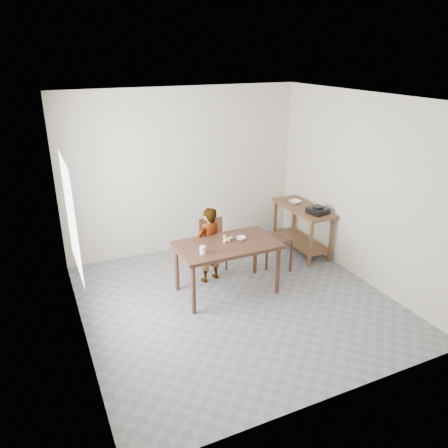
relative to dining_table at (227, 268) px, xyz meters
name	(u,v)px	position (x,y,z in m)	size (l,w,h in m)	color
floor	(236,302)	(0.00, -0.30, -0.40)	(4.00, 4.00, 0.04)	slate
ceiling	(239,97)	(0.00, -0.30, 2.35)	(4.00, 4.00, 0.04)	white
wall_back	(183,171)	(0.00, 1.72, 0.98)	(4.00, 0.04, 2.70)	beige
wall_front	(340,281)	(0.00, -2.32, 0.98)	(4.00, 0.04, 2.70)	beige
wall_left	(70,236)	(-2.02, -0.30, 0.98)	(0.04, 4.00, 2.70)	beige
wall_right	(363,189)	(2.02, -0.30, 0.98)	(0.04, 4.00, 2.70)	beige
window_pane	(71,216)	(-1.97, -0.10, 1.12)	(0.02, 1.10, 1.30)	white
dining_table	(227,268)	(0.00, 0.00, 0.00)	(1.40, 0.80, 0.75)	#3F2317
prep_counter	(302,229)	(1.72, 0.70, 0.03)	(0.50, 1.20, 0.80)	brown
child	(209,245)	(-0.10, 0.42, 0.20)	(0.42, 0.28, 1.15)	white
dining_chair	(214,245)	(0.12, 0.76, 0.01)	(0.37, 0.37, 0.77)	#3F2317
stool	(279,254)	(0.99, 0.23, -0.09)	(0.32, 0.32, 0.56)	#3F2317
glass_tumbler	(203,250)	(-0.42, -0.16, 0.43)	(0.08, 0.08, 0.10)	silver
small_bowl	(241,238)	(0.23, 0.03, 0.40)	(0.13, 0.13, 0.04)	white
banana	(228,239)	(0.04, 0.06, 0.41)	(0.18, 0.12, 0.06)	#FFEC47
serving_bowl	(295,202)	(1.69, 0.90, 0.45)	(0.20, 0.20, 0.05)	white
gas_burner	(318,211)	(1.75, 0.34, 0.47)	(0.28, 0.28, 0.09)	black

